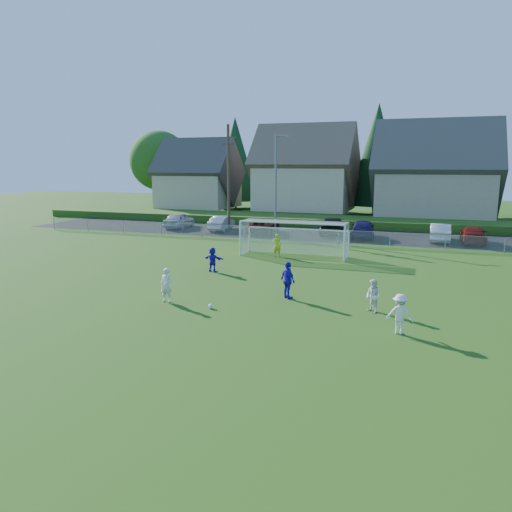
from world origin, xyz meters
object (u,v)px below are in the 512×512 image
(goalkeeper, at_px, (277,245))
(car_c, at_px, (263,226))
(soccer_goal, at_px, (295,233))
(car_f, at_px, (440,233))
(player_white_a, at_px, (166,285))
(player_blue_b, at_px, (213,259))
(player_blue_a, at_px, (288,280))
(car_e, at_px, (363,229))
(car_d, at_px, (333,226))
(player_white_b, at_px, (373,296))
(car_b, at_px, (222,223))
(car_g, at_px, (473,235))
(player_white_c, at_px, (400,314))
(soccer_ball, at_px, (211,306))
(car_a, at_px, (179,220))

(goalkeeper, height_order, car_c, goalkeeper)
(soccer_goal, bearing_deg, car_f, 47.36)
(player_white_a, bearing_deg, soccer_goal, 76.76)
(player_blue_b, distance_m, car_c, 17.17)
(player_blue_a, height_order, car_e, player_blue_a)
(car_d, bearing_deg, player_blue_a, 88.66)
(player_white_a, distance_m, player_white_b, 9.39)
(car_b, xyz_separation_m, soccer_goal, (10.25, -10.88, 0.94))
(goalkeeper, height_order, car_g, goalkeeper)
(player_blue_b, distance_m, car_g, 22.82)
(player_white_c, height_order, player_blue_a, player_blue_a)
(car_e, relative_size, soccer_goal, 0.65)
(player_blue_b, height_order, goalkeeper, goalkeeper)
(player_white_b, relative_size, player_blue_b, 0.99)
(player_blue_b, bearing_deg, goalkeeper, -97.94)
(soccer_ball, distance_m, goalkeeper, 13.27)
(player_white_c, height_order, soccer_goal, soccer_goal)
(car_e, distance_m, soccer_goal, 10.99)
(soccer_ball, bearing_deg, car_c, 103.27)
(car_f, bearing_deg, car_d, -6.23)
(car_b, bearing_deg, soccer_goal, 128.93)
(car_b, height_order, car_g, car_g)
(player_white_a, distance_m, car_b, 25.52)
(soccer_ball, xyz_separation_m, car_e, (3.45, 24.20, 0.71))
(player_blue_a, relative_size, car_c, 0.36)
(car_b, bearing_deg, player_white_b, 122.35)
(soccer_ball, bearing_deg, car_e, 81.88)
(car_f, distance_m, soccer_goal, 14.29)
(player_white_c, relative_size, car_e, 0.32)
(car_c, bearing_deg, car_b, -13.14)
(player_white_b, distance_m, player_blue_a, 4.21)
(player_white_b, height_order, car_f, car_f)
(player_blue_b, height_order, soccer_goal, soccer_goal)
(soccer_goal, bearing_deg, player_blue_a, -76.42)
(player_white_c, relative_size, car_a, 0.34)
(car_c, bearing_deg, car_e, 173.84)
(goalkeeper, relative_size, car_a, 0.35)
(car_f, bearing_deg, car_b, -1.24)
(player_blue_b, bearing_deg, car_a, -44.95)
(car_c, bearing_deg, player_white_c, 112.60)
(player_white_b, xyz_separation_m, car_c, (-12.56, 22.29, -0.03))
(player_blue_a, bearing_deg, soccer_goal, -36.01)
(player_white_c, relative_size, player_blue_b, 1.05)
(player_white_b, xyz_separation_m, soccer_goal, (-6.75, 11.92, 0.90))
(player_white_c, relative_size, car_f, 0.34)
(player_blue_b, xyz_separation_m, goalkeeper, (2.15, 6.05, 0.06))
(player_white_c, bearing_deg, car_d, -75.72)
(soccer_ball, relative_size, car_g, 0.05)
(player_blue_b, xyz_separation_m, car_c, (-2.55, 16.98, -0.03))
(player_blue_b, height_order, car_c, player_blue_b)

